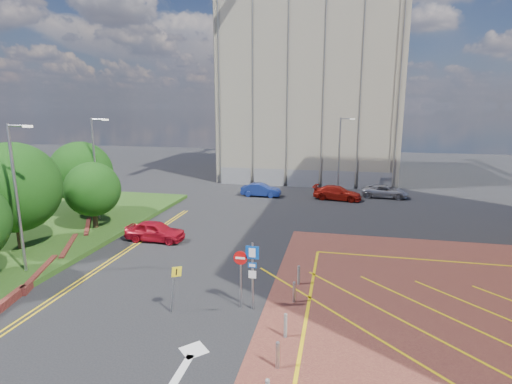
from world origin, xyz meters
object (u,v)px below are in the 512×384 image
(lamp_left_near, at_px, (17,193))
(tree_d, at_px, (81,172))
(car_blue_back, at_px, (261,190))
(car_silver_back, at_px, (385,191))
(lamp_back, at_px, (340,152))
(tree_b, at_px, (14,188))
(car_red_left, at_px, (155,231))
(car_red_back, at_px, (337,193))
(warning_sign, at_px, (174,283))
(tree_c, at_px, (93,189))
(lamp_left_far, at_px, (96,165))
(sign_cluster, at_px, (248,269))

(lamp_left_near, bearing_deg, tree_d, 110.35)
(car_blue_back, xyz_separation_m, car_silver_back, (12.48, 2.12, -0.03))
(lamp_back, xyz_separation_m, car_silver_back, (4.64, -1.70, -3.72))
(tree_b, height_order, car_red_left, tree_b)
(lamp_left_near, height_order, car_red_left, lamp_left_near)
(tree_b, xyz_separation_m, lamp_back, (19.58, 23.00, 0.12))
(lamp_left_near, xyz_separation_m, car_blue_back, (8.66, 22.18, -3.99))
(car_blue_back, distance_m, car_red_back, 7.76)
(lamp_left_near, height_order, lamp_back, lamp_left_near)
(lamp_left_near, distance_m, car_red_left, 9.03)
(warning_sign, bearing_deg, tree_c, 136.64)
(tree_d, relative_size, car_silver_back, 1.32)
(car_blue_back, distance_m, car_silver_back, 12.66)
(tree_d, height_order, car_silver_back, tree_d)
(tree_c, xyz_separation_m, warning_sign, (10.68, -10.08, -1.76))
(lamp_left_near, bearing_deg, car_blue_back, 68.67)
(car_red_back, bearing_deg, tree_d, 127.88)
(tree_d, height_order, lamp_left_far, lamp_left_far)
(tree_c, xyz_separation_m, lamp_left_near, (1.08, -8.00, 1.47))
(tree_d, distance_m, car_red_left, 9.80)
(tree_b, distance_m, car_red_left, 9.03)
(tree_c, xyz_separation_m, sign_cluster, (13.80, -9.02, -1.24))
(lamp_back, bearing_deg, sign_cluster, -97.97)
(sign_cluster, bearing_deg, lamp_left_far, 143.18)
(tree_b, distance_m, car_blue_back, 22.77)
(lamp_left_near, bearing_deg, car_red_left, 58.44)
(tree_d, bearing_deg, car_red_left, -26.09)
(lamp_left_far, distance_m, warning_sign, 17.06)
(tree_d, relative_size, car_red_left, 1.47)
(lamp_back, relative_size, sign_cluster, 2.50)
(car_red_back, bearing_deg, lamp_left_near, 152.67)
(car_red_left, xyz_separation_m, car_silver_back, (16.89, 17.38, -0.06))
(tree_b, distance_m, tree_c, 5.49)
(lamp_left_far, height_order, warning_sign, lamp_left_far)
(lamp_left_near, relative_size, warning_sign, 3.56)
(tree_b, relative_size, tree_c, 1.38)
(car_silver_back, bearing_deg, lamp_back, 74.62)
(tree_d, height_order, lamp_left_near, lamp_left_near)
(sign_cluster, distance_m, car_red_left, 11.67)
(tree_b, relative_size, car_silver_back, 1.46)
(sign_cluster, bearing_deg, warning_sign, -161.07)
(car_red_left, relative_size, car_blue_back, 1.01)
(tree_d, xyz_separation_m, sign_cluster, (16.80, -12.02, -1.92))
(tree_c, distance_m, car_blue_back, 17.39)
(lamp_back, bearing_deg, warning_sign, -103.80)
(tree_d, relative_size, lamp_left_far, 0.76)
(tree_c, height_order, tree_d, tree_d)
(tree_d, bearing_deg, lamp_left_far, -25.68)
(lamp_left_far, bearing_deg, car_silver_back, 31.72)
(tree_d, height_order, car_blue_back, tree_d)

